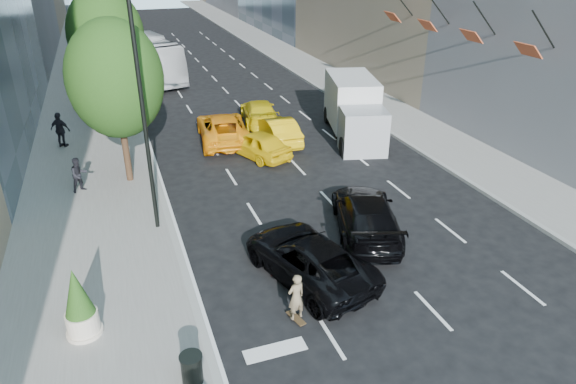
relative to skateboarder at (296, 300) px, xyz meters
name	(u,v)px	position (x,y,z in m)	size (l,w,h in m)	color
ground	(348,251)	(3.20, 3.00, -0.78)	(160.00, 160.00, 0.00)	black
sidewalk_left	(88,82)	(-5.80, 33.00, -0.70)	(6.00, 120.00, 0.15)	slate
sidewalk_right	(305,65)	(13.20, 33.00, -0.70)	(4.00, 120.00, 0.15)	slate
lamp_near	(145,86)	(-3.12, 7.00, 5.03)	(2.13, 0.22, 10.00)	black
lamp_far	(117,20)	(-3.12, 25.00, 5.03)	(2.13, 0.22, 10.00)	black
tree_near	(115,79)	(-4.00, 12.00, 4.19)	(4.20, 4.20, 7.46)	black
tree_mid	(106,36)	(-4.00, 22.00, 4.54)	(4.50, 4.50, 7.99)	black
tree_far	(102,20)	(-4.00, 35.00, 3.85)	(3.90, 3.90, 6.92)	black
traffic_signal	(109,13)	(-3.20, 43.00, 3.46)	(2.48, 0.53, 5.20)	black
facade_flags	(451,27)	(13.84, 13.00, 5.41)	(1.85, 13.30, 2.05)	black
skateboarder	(296,300)	(0.00, 0.00, 0.00)	(0.57, 0.37, 1.56)	brown
black_sedan_lincoln	(309,258)	(1.20, 2.00, -0.03)	(2.48, 5.38, 1.49)	black
black_sedan_mercedes	(366,215)	(4.40, 4.00, 0.03)	(2.27, 5.58, 1.62)	black
taxi_a	(257,144)	(2.66, 13.11, -0.05)	(1.71, 4.25, 1.45)	yellow
taxi_b	(278,130)	(4.40, 14.80, -0.04)	(1.57, 4.50, 1.48)	#CFA00A
taxi_c	(223,128)	(1.49, 16.00, 0.02)	(2.65, 5.74, 1.60)	#FF990D
taxi_d	(259,112)	(4.40, 18.50, -0.05)	(2.04, 5.02, 1.46)	yellow
city_bus	(138,55)	(-1.60, 33.56, 1.08)	(3.12, 13.35, 3.72)	silver
box_truck	(354,108)	(8.90, 14.30, 0.91)	(4.18, 7.34, 3.32)	silver
pedestrian_a	(79,175)	(-6.16, 11.45, 0.18)	(0.78, 0.61, 1.61)	black
pedestrian_b	(60,130)	(-7.15, 17.77, 0.34)	(1.14, 0.47, 1.94)	black
trash_can	(192,369)	(-3.40, -1.49, -0.22)	(0.55, 0.55, 0.82)	black
planter_shrub	(79,304)	(-6.03, 1.38, 0.42)	(0.92, 0.92, 2.21)	beige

